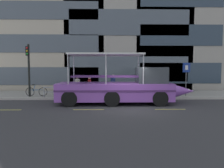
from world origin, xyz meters
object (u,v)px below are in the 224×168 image
duck_tour_boat (122,88)px  pedestrian_mid_right (90,84)px  parking_sign (186,73)px  leaned_bicycle (36,92)px  pedestrian_near_stern (77,84)px  pedestrian_near_bow (148,82)px  traffic_light_pole (29,65)px  pedestrian_mid_left (113,83)px

duck_tour_boat → pedestrian_mid_right: (-2.51, 3.02, 0.03)m
parking_sign → leaned_bicycle: parking_sign is taller
pedestrian_mid_right → pedestrian_near_stern: bearing=165.5°
duck_tour_boat → pedestrian_near_bow: duck_tour_boat is taller
traffic_light_pole → pedestrian_near_bow: traffic_light_pole is taller
parking_sign → pedestrian_mid_left: size_ratio=1.56×
pedestrian_mid_left → pedestrian_mid_right: bearing=176.2°
duck_tour_boat → pedestrian_near_bow: size_ratio=5.44×
pedestrian_near_bow → leaned_bicycle: bearing=-173.9°
parking_sign → pedestrian_mid_left: parking_sign is taller
pedestrian_near_bow → pedestrian_mid_left: pedestrian_near_bow is taller
leaned_bicycle → pedestrian_near_stern: pedestrian_near_stern is taller
pedestrian_near_bow → pedestrian_near_stern: (-6.05, -0.28, -0.10)m
pedestrian_near_stern → pedestrian_mid_right: bearing=-14.5°
duck_tour_boat → pedestrian_mid_left: duck_tour_boat is taller
pedestrian_mid_right → pedestrian_near_stern: 1.07m
pedestrian_mid_right → parking_sign: bearing=-2.8°
parking_sign → pedestrian_near_stern: bearing=175.8°
duck_tour_boat → leaned_bicycle: bearing=159.0°
traffic_light_pole → parking_sign: (12.61, 0.31, -0.68)m
traffic_light_pole → pedestrian_mid_left: (6.65, 0.58, -1.46)m
traffic_light_pole → pedestrian_mid_right: size_ratio=2.68×
duck_tour_boat → pedestrian_mid_right: 3.93m
pedestrian_near_stern → leaned_bicycle: bearing=-167.5°
traffic_light_pole → pedestrian_mid_right: (4.70, 0.70, -1.57)m
traffic_light_pole → pedestrian_mid_left: bearing=5.0°
parking_sign → pedestrian_mid_right: 7.97m
parking_sign → pedestrian_mid_left: (-5.96, 0.26, -0.78)m
traffic_light_pole → pedestrian_mid_left: 6.83m
leaned_bicycle → traffic_light_pole: bearing=-150.8°
traffic_light_pole → pedestrian_mid_left: size_ratio=2.39×
parking_sign → leaned_bicycle: 12.23m
parking_sign → duck_tour_boat: size_ratio=0.28×
parking_sign → leaned_bicycle: bearing=-179.8°
pedestrian_mid_left → pedestrian_mid_right: size_ratio=1.12×
parking_sign → pedestrian_mid_left: 6.02m
traffic_light_pole → pedestrian_mid_right: traffic_light_pole is taller
leaned_bicycle → pedestrian_near_stern: (3.20, 0.71, 0.58)m
traffic_light_pole → duck_tour_boat: bearing=-17.8°
leaned_bicycle → pedestrian_mid_right: size_ratio=1.13×
pedestrian_mid_left → pedestrian_near_stern: bearing=172.5°
parking_sign → pedestrian_mid_right: (-7.91, 0.39, -0.89)m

